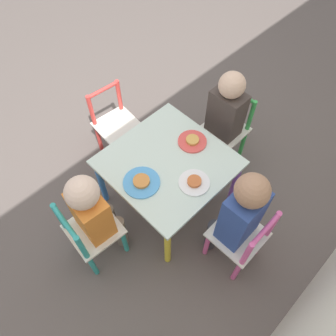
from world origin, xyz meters
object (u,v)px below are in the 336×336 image
object	(u,v)px
child_left	(224,115)
plate_left	(192,141)
kids_table	(168,167)
chair_green	(226,129)
chair_red	(116,125)
plate_back	(194,182)
plate_right	(142,182)
child_back	(239,214)
child_right	(94,211)
chair_teal	(91,233)
chair_pink	(241,238)

from	to	relation	value
child_left	plate_left	bearing A→B (deg)	-89.73
kids_table	chair_green	size ratio (longest dim) A/B	1.23
chair_red	child_left	size ratio (longest dim) A/B	0.70
kids_table	plate_back	xyz separation A→B (m)	(0.00, 0.20, 0.06)
kids_table	plate_right	size ratio (longest dim) A/B	3.25
child_back	child_left	world-z (taller)	child_back
child_back	child_right	world-z (taller)	child_back
child_left	plate_right	bearing A→B (deg)	-90.11
plate_left	kids_table	bearing A→B (deg)	-0.00
kids_table	chair_teal	distance (m)	0.55
chair_red	plate_right	bearing A→B (deg)	-109.32
kids_table	chair_red	bearing A→B (deg)	-94.75
chair_red	plate_back	world-z (taller)	chair_red
chair_pink	child_back	xyz separation A→B (m)	(0.00, -0.06, 0.21)
chair_red	plate_left	world-z (taller)	chair_red
kids_table	plate_back	distance (m)	0.21
chair_teal	child_back	size ratio (longest dim) A/B	0.66
chair_red	plate_right	xyz separation A→B (m)	(0.24, 0.54, 0.18)
chair_pink	plate_right	distance (m)	0.60
chair_green	child_left	xyz separation A→B (m)	(0.06, 0.00, 0.18)
kids_table	child_left	world-z (taller)	child_left
kids_table	plate_back	bearing A→B (deg)	90.00
kids_table	child_back	bearing A→B (deg)	90.84
chair_red	child_left	bearing A→B (deg)	-46.20
chair_pink	child_left	bearing A→B (deg)	-131.75
chair_teal	child_right	bearing A→B (deg)	-90.00
plate_back	chair_pink	bearing A→B (deg)	91.32
chair_green	plate_right	size ratio (longest dim) A/B	2.63
child_left	plate_right	world-z (taller)	child_left
plate_back	child_left	bearing A→B (deg)	-157.42
child_left	plate_back	xyz separation A→B (m)	(0.48, 0.20, -0.00)
child_right	plate_left	xyz separation A→B (m)	(-0.67, 0.04, 0.00)
child_back	plate_left	xyz separation A→B (m)	(-0.19, -0.48, -0.03)
chair_green	plate_right	world-z (taller)	chair_green
chair_red	plate_back	xyz separation A→B (m)	(0.04, 0.73, 0.18)
chair_pink	child_back	size ratio (longest dim) A/B	0.66
chair_teal	plate_back	bearing A→B (deg)	-109.33
chair_pink	child_back	distance (m)	0.22
plate_right	plate_left	bearing A→B (deg)	180.00
child_left	chair_red	bearing A→B (deg)	-141.34
chair_teal	child_back	distance (m)	0.78
chair_teal	plate_right	xyz separation A→B (m)	(-0.34, 0.04, 0.18)
chair_pink	child_right	distance (m)	0.78
child_right	chair_teal	bearing A→B (deg)	90.00
plate_back	plate_right	world-z (taller)	same
kids_table	chair_red	distance (m)	0.55
kids_table	child_back	xyz separation A→B (m)	(-0.01, 0.48, 0.09)
chair_green	plate_back	distance (m)	0.60
chair_pink	chair_teal	world-z (taller)	same
plate_right	chair_teal	bearing A→B (deg)	-7.36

